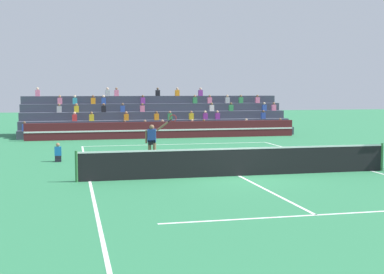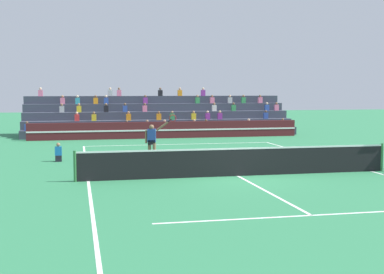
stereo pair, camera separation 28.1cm
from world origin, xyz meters
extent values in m
plane|color=#2D7A4C|center=(0.00, 0.00, 0.00)|extent=(120.00, 120.00, 0.00)
cube|color=white|center=(0.00, 11.90, 0.00)|extent=(11.00, 0.10, 0.01)
cube|color=white|center=(-5.50, 0.00, 0.00)|extent=(0.10, 23.80, 0.01)
cube|color=white|center=(5.50, 0.00, 0.00)|extent=(0.10, 23.80, 0.01)
cube|color=white|center=(0.00, -6.43, 0.00)|extent=(8.25, 0.10, 0.01)
cube|color=white|center=(0.00, 6.43, 0.00)|extent=(8.25, 0.10, 0.01)
cube|color=white|center=(0.00, 0.00, 0.00)|extent=(0.10, 12.85, 0.01)
cylinder|color=#2D6B38|center=(-5.95, 0.00, 0.55)|extent=(0.10, 0.10, 1.10)
cylinder|color=#2D6B38|center=(5.95, 0.00, 0.55)|extent=(0.10, 0.10, 1.10)
cube|color=black|center=(0.00, 0.00, 0.50)|extent=(11.90, 0.02, 1.00)
cube|color=white|center=(0.00, 0.00, 1.03)|extent=(11.90, 0.04, 0.06)
cube|color=#51191E|center=(0.00, 15.99, 0.55)|extent=(18.00, 0.24, 1.10)
cube|color=white|center=(0.00, 15.86, 0.55)|extent=(18.00, 0.02, 0.10)
cube|color=#383D4C|center=(0.00, 17.26, 0.28)|extent=(19.07, 0.95, 0.55)
cube|color=pink|center=(8.60, 17.09, 0.77)|extent=(0.32, 0.22, 0.44)
sphere|color=brown|center=(8.60, 17.09, 1.09)|extent=(0.18, 0.18, 0.18)
cube|color=yellow|center=(2.94, 17.09, 0.77)|extent=(0.32, 0.22, 0.44)
sphere|color=brown|center=(2.94, 17.09, 1.09)|extent=(0.18, 0.18, 0.18)
cube|color=#2D4CA5|center=(-2.57, 17.09, 0.77)|extent=(0.32, 0.22, 0.44)
sphere|color=brown|center=(-2.57, 17.09, 1.09)|extent=(0.18, 0.18, 0.18)
cube|color=teal|center=(-1.19, 17.09, 0.77)|extent=(0.32, 0.22, 0.44)
sphere|color=#9E7051|center=(-1.19, 17.09, 1.09)|extent=(0.18, 0.18, 0.18)
cube|color=silver|center=(6.04, 17.09, 0.77)|extent=(0.32, 0.22, 0.44)
sphere|color=beige|center=(6.04, 17.09, 1.09)|extent=(0.18, 0.18, 0.18)
cube|color=red|center=(2.09, 17.09, 0.77)|extent=(0.32, 0.22, 0.44)
sphere|color=tan|center=(2.09, 17.09, 1.09)|extent=(0.18, 0.18, 0.18)
cube|color=#B2B2B7|center=(0.01, 17.09, 0.77)|extent=(0.32, 0.22, 0.44)
sphere|color=tan|center=(0.01, 17.09, 1.09)|extent=(0.18, 0.18, 0.18)
cube|color=#2D4CA5|center=(-9.03, 17.09, 0.77)|extent=(0.32, 0.22, 0.44)
sphere|color=brown|center=(-9.03, 17.09, 1.09)|extent=(0.18, 0.18, 0.18)
cube|color=#383D4C|center=(0.00, 18.21, 0.55)|extent=(19.07, 0.95, 1.10)
cube|color=orange|center=(-0.24, 18.04, 1.32)|extent=(0.32, 0.22, 0.44)
sphere|color=brown|center=(-0.24, 18.04, 1.64)|extent=(0.18, 0.18, 0.18)
cube|color=purple|center=(3.28, 18.04, 1.32)|extent=(0.32, 0.22, 0.44)
sphere|color=beige|center=(3.28, 18.04, 1.64)|extent=(0.18, 0.18, 0.18)
cube|color=yellow|center=(2.25, 18.04, 1.32)|extent=(0.32, 0.22, 0.44)
sphere|color=#9E7051|center=(2.25, 18.04, 1.64)|extent=(0.18, 0.18, 0.18)
cube|color=yellow|center=(-4.72, 18.04, 1.32)|extent=(0.32, 0.22, 0.44)
sphere|color=brown|center=(-4.72, 18.04, 1.64)|extent=(0.18, 0.18, 0.18)
cube|color=purple|center=(4.18, 18.04, 1.32)|extent=(0.32, 0.22, 0.44)
sphere|color=tan|center=(4.18, 18.04, 1.64)|extent=(0.18, 0.18, 0.18)
cube|color=orange|center=(-2.36, 18.04, 1.32)|extent=(0.32, 0.22, 0.44)
sphere|color=#9E7051|center=(-2.36, 18.04, 1.64)|extent=(0.18, 0.18, 0.18)
cube|color=#338C4C|center=(0.71, 18.04, 1.32)|extent=(0.32, 0.22, 0.44)
sphere|color=#9E7051|center=(0.71, 18.04, 1.64)|extent=(0.18, 0.18, 0.18)
cube|color=red|center=(-5.85, 18.04, 1.32)|extent=(0.32, 0.22, 0.44)
sphere|color=beige|center=(-5.85, 18.04, 1.64)|extent=(0.18, 0.18, 0.18)
cube|color=#2D4CA5|center=(7.66, 18.04, 1.32)|extent=(0.32, 0.22, 0.44)
sphere|color=brown|center=(7.66, 18.04, 1.64)|extent=(0.18, 0.18, 0.18)
cube|color=#383D4C|center=(0.00, 19.16, 0.83)|extent=(19.07, 0.95, 1.65)
cube|color=#2D4CA5|center=(-2.51, 18.99, 1.87)|extent=(0.32, 0.22, 0.44)
sphere|color=brown|center=(-2.51, 18.99, 2.19)|extent=(0.18, 0.18, 0.18)
cube|color=#B2B2B7|center=(-6.86, 18.99, 1.87)|extent=(0.32, 0.22, 0.44)
sphere|color=brown|center=(-6.86, 18.99, 2.19)|extent=(0.18, 0.18, 0.18)
cube|color=#338C4C|center=(5.48, 18.99, 1.87)|extent=(0.32, 0.22, 0.44)
sphere|color=brown|center=(5.48, 18.99, 2.19)|extent=(0.18, 0.18, 0.18)
cube|color=yellow|center=(-5.70, 18.99, 1.87)|extent=(0.32, 0.22, 0.44)
sphere|color=#9E7051|center=(-5.70, 18.99, 2.19)|extent=(0.18, 0.18, 0.18)
cube|color=#2D4CA5|center=(8.08, 18.99, 1.87)|extent=(0.32, 0.22, 0.44)
sphere|color=beige|center=(8.08, 18.99, 2.19)|extent=(0.18, 0.18, 0.18)
cube|color=silver|center=(4.01, 18.99, 1.87)|extent=(0.32, 0.22, 0.44)
sphere|color=brown|center=(4.01, 18.99, 2.19)|extent=(0.18, 0.18, 0.18)
cube|color=pink|center=(-1.11, 18.99, 1.87)|extent=(0.32, 0.22, 0.44)
sphere|color=brown|center=(-1.11, 18.99, 2.19)|extent=(0.18, 0.18, 0.18)
cube|color=pink|center=(8.84, 18.99, 1.87)|extent=(0.32, 0.22, 0.44)
sphere|color=brown|center=(8.84, 18.99, 2.19)|extent=(0.18, 0.18, 0.18)
cube|color=black|center=(-3.84, 18.99, 1.87)|extent=(0.32, 0.22, 0.44)
sphere|color=brown|center=(-3.84, 18.99, 2.19)|extent=(0.18, 0.18, 0.18)
cube|color=#383D4C|center=(0.00, 20.11, 1.10)|extent=(19.07, 0.95, 2.20)
cube|color=teal|center=(-5.79, 19.94, 2.42)|extent=(0.32, 0.22, 0.44)
sphere|color=beige|center=(-5.79, 19.94, 2.74)|extent=(0.18, 0.18, 0.18)
cube|color=orange|center=(-4.52, 19.94, 2.42)|extent=(0.32, 0.22, 0.44)
sphere|color=brown|center=(-4.52, 19.94, 2.74)|extent=(0.18, 0.18, 0.18)
cube|color=#B2B2B7|center=(5.48, 19.94, 2.42)|extent=(0.32, 0.22, 0.44)
sphere|color=tan|center=(5.48, 19.94, 2.74)|extent=(0.18, 0.18, 0.18)
cube|color=#2D4CA5|center=(-3.78, 19.94, 2.42)|extent=(0.32, 0.22, 0.44)
sphere|color=beige|center=(-3.78, 19.94, 2.74)|extent=(0.18, 0.18, 0.18)
cube|color=purple|center=(-0.94, 19.94, 2.42)|extent=(0.32, 0.22, 0.44)
sphere|color=brown|center=(-0.94, 19.94, 2.74)|extent=(0.18, 0.18, 0.18)
cube|color=pink|center=(7.88, 19.94, 2.42)|extent=(0.32, 0.22, 0.44)
sphere|color=brown|center=(7.88, 19.94, 2.74)|extent=(0.18, 0.18, 0.18)
cube|color=#338C4C|center=(6.55, 19.94, 2.42)|extent=(0.32, 0.22, 0.44)
sphere|color=brown|center=(6.55, 19.94, 2.74)|extent=(0.18, 0.18, 0.18)
cube|color=pink|center=(-6.83, 19.94, 2.42)|extent=(0.32, 0.22, 0.44)
sphere|color=#9E7051|center=(-6.83, 19.94, 2.74)|extent=(0.18, 0.18, 0.18)
cube|color=pink|center=(4.09, 19.94, 2.42)|extent=(0.32, 0.22, 0.44)
sphere|color=brown|center=(4.09, 19.94, 2.74)|extent=(0.18, 0.18, 0.18)
cube|color=#338C4C|center=(2.96, 19.94, 2.42)|extent=(0.32, 0.22, 0.44)
sphere|color=#9E7051|center=(2.96, 19.94, 2.74)|extent=(0.18, 0.18, 0.18)
cube|color=#383D4C|center=(0.00, 21.06, 1.38)|extent=(19.07, 0.95, 2.75)
cube|color=orange|center=(1.81, 20.89, 2.97)|extent=(0.32, 0.22, 0.44)
sphere|color=tan|center=(1.81, 20.89, 3.29)|extent=(0.18, 0.18, 0.18)
cube|color=#B2B2B7|center=(-3.42, 20.89, 2.97)|extent=(0.32, 0.22, 0.44)
sphere|color=beige|center=(-3.42, 20.89, 3.29)|extent=(0.18, 0.18, 0.18)
cube|color=purple|center=(3.62, 20.89, 2.97)|extent=(0.32, 0.22, 0.44)
sphere|color=beige|center=(3.62, 20.89, 3.29)|extent=(0.18, 0.18, 0.18)
cube|color=pink|center=(-8.37, 20.89, 2.97)|extent=(0.32, 0.22, 0.44)
sphere|color=beige|center=(-8.37, 20.89, 3.29)|extent=(0.18, 0.18, 0.18)
cube|color=black|center=(0.31, 20.89, 2.97)|extent=(0.32, 0.22, 0.44)
sphere|color=brown|center=(0.31, 20.89, 3.29)|extent=(0.18, 0.18, 0.18)
cube|color=pink|center=(-2.77, 20.89, 2.97)|extent=(0.32, 0.22, 0.44)
sphere|color=brown|center=(-2.77, 20.89, 3.29)|extent=(0.18, 0.18, 0.18)
cube|color=black|center=(-6.70, 5.63, 0.06)|extent=(0.28, 0.36, 0.12)
cube|color=black|center=(-6.70, 5.63, 0.18)|extent=(0.28, 0.24, 0.18)
cube|color=#1966B2|center=(-6.70, 5.63, 0.47)|extent=(0.30, 0.18, 0.40)
sphere|color=#9E7051|center=(-6.70, 5.63, 0.76)|extent=(0.17, 0.17, 0.17)
cylinder|color=brown|center=(-2.78, 4.04, 0.45)|extent=(0.14, 0.14, 0.90)
cylinder|color=brown|center=(-2.59, 3.91, 0.45)|extent=(0.14, 0.14, 0.90)
cube|color=black|center=(-2.69, 4.00, 0.94)|extent=(0.36, 0.27, 0.20)
cube|color=#2D4CA5|center=(-2.69, 4.00, 1.24)|extent=(0.40, 0.28, 0.56)
sphere|color=brown|center=(-2.69, 4.00, 1.60)|extent=(0.22, 0.22, 0.22)
cube|color=white|center=(-2.77, 4.08, 0.04)|extent=(0.18, 0.28, 0.09)
cube|color=white|center=(-2.58, 3.95, 0.04)|extent=(0.18, 0.28, 0.09)
cylinder|color=brown|center=(-2.92, 4.05, 1.18)|extent=(0.09, 0.09, 0.56)
cylinder|color=brown|center=(-2.24, 3.89, 1.64)|extent=(0.54, 0.21, 0.43)
cylinder|color=black|center=(-1.93, 3.81, 1.88)|extent=(0.20, 0.08, 0.16)
torus|color=#B21E1E|center=(-1.79, 3.78, 1.99)|extent=(0.43, 0.13, 0.43)
sphere|color=#C6DB33|center=(1.68, 5.17, 0.03)|extent=(0.07, 0.07, 0.07)
camera|label=1|loc=(-6.12, -18.90, 3.22)|focal=50.00mm
camera|label=2|loc=(-5.84, -18.96, 3.22)|focal=50.00mm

